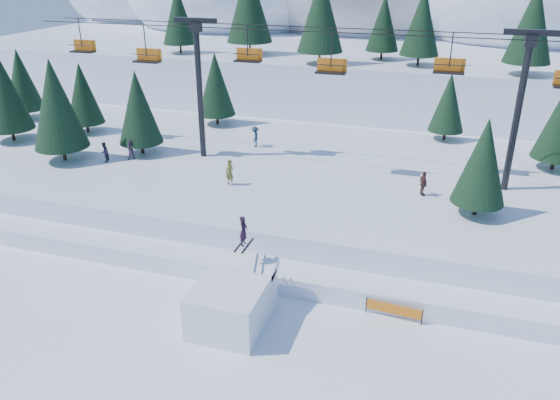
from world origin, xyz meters
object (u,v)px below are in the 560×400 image
(chairlift, at_px, (330,75))
(banner_near, at_px, (394,310))
(banner_far, at_px, (469,309))
(jump_kicker, at_px, (233,300))

(chairlift, xyz_separation_m, banner_near, (6.61, -13.24, -8.78))
(chairlift, bearing_deg, banner_far, -49.78)
(banner_near, bearing_deg, chairlift, 116.52)
(banner_near, height_order, banner_far, same)
(jump_kicker, height_order, chairlift, chairlift)
(jump_kicker, relative_size, banner_far, 1.84)
(jump_kicker, xyz_separation_m, banner_far, (11.20, 3.85, -0.71))
(jump_kicker, relative_size, banner_near, 1.82)
(jump_kicker, bearing_deg, chairlift, 86.39)
(jump_kicker, distance_m, banner_far, 11.86)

